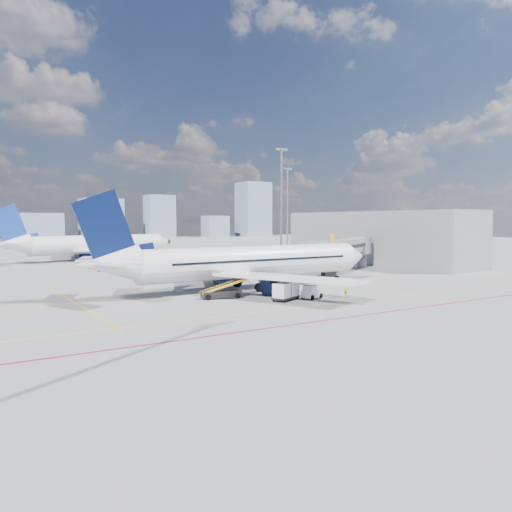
% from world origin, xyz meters
% --- Properties ---
extents(ground, '(420.00, 420.00, 0.00)m').
position_xyz_m(ground, '(0.00, 0.00, 0.00)').
color(ground, gray).
rests_on(ground, ground).
extents(apron_markings, '(90.00, 35.12, 0.01)m').
position_xyz_m(apron_markings, '(-0.58, -3.91, 0.01)').
color(apron_markings, yellow).
rests_on(apron_markings, ground).
extents(jet_bridge, '(23.55, 15.78, 6.30)m').
position_xyz_m(jet_bridge, '(23.51, 16.91, 3.74)').
color(jet_bridge, gray).
rests_on(jet_bridge, ground).
extents(terminal_block, '(10.00, 42.00, 10.00)m').
position_xyz_m(terminal_block, '(39.95, 26.00, 5.00)').
color(terminal_block, gray).
rests_on(terminal_block, ground).
extents(floodlight_mast_ne, '(3.20, 0.61, 25.45)m').
position_xyz_m(floodlight_mast_ne, '(38.00, 55.00, 13.59)').
color(floodlight_mast_ne, gray).
rests_on(floodlight_mast_ne, ground).
extents(floodlight_mast_far, '(3.20, 0.61, 25.45)m').
position_xyz_m(floodlight_mast_far, '(65.00, 90.00, 13.59)').
color(floodlight_mast_far, gray).
rests_on(floodlight_mast_far, ground).
extents(distant_skyline, '(247.52, 14.78, 29.30)m').
position_xyz_m(distant_skyline, '(2.80, 190.00, 10.66)').
color(distant_skyline, gray).
rests_on(distant_skyline, ground).
extents(main_aircraft, '(39.65, 34.55, 11.55)m').
position_xyz_m(main_aircraft, '(-0.87, 7.53, 3.22)').
color(main_aircraft, white).
rests_on(main_aircraft, ground).
extents(second_aircraft, '(39.44, 33.83, 11.69)m').
position_xyz_m(second_aircraft, '(-4.43, 63.85, 3.22)').
color(second_aircraft, white).
rests_on(second_aircraft, ground).
extents(baggage_tug, '(2.45, 1.88, 1.53)m').
position_xyz_m(baggage_tug, '(1.60, -2.42, 0.73)').
color(baggage_tug, white).
rests_on(baggage_tug, ground).
extents(cargo_dolly, '(3.69, 2.77, 1.85)m').
position_xyz_m(cargo_dolly, '(-1.23, -1.78, 1.01)').
color(cargo_dolly, black).
rests_on(cargo_dolly, ground).
extents(belt_loader, '(6.12, 2.62, 2.46)m').
position_xyz_m(belt_loader, '(-6.09, 2.94, 0.64)').
color(belt_loader, black).
rests_on(belt_loader, ground).
extents(ramp_worker, '(0.66, 0.70, 1.61)m').
position_xyz_m(ramp_worker, '(5.76, -3.18, 0.80)').
color(ramp_worker, yellow).
rests_on(ramp_worker, ground).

